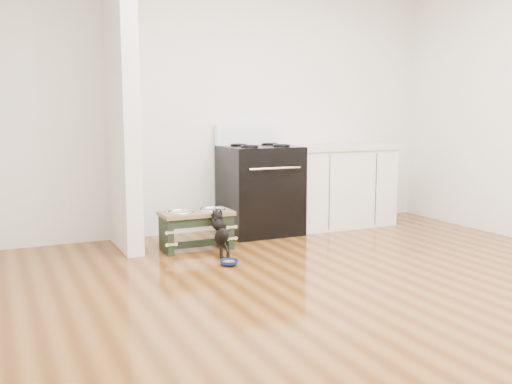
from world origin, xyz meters
TOP-DOWN VIEW (x-y plane):
  - ground at (0.00, 0.00)m, footprint 5.00×5.00m
  - room_shell at (0.00, 0.00)m, footprint 5.00×5.00m
  - partition_wall at (-1.18, 2.10)m, footprint 0.15×0.80m
  - oven_range at (0.25, 2.16)m, footprint 0.76×0.69m
  - cabinet_run at (1.23, 2.18)m, footprint 1.24×0.64m
  - dog_feeder at (-0.60, 1.75)m, footprint 0.66×0.35m
  - puppy at (-0.48, 1.44)m, footprint 0.12×0.34m
  - floor_bowl at (-0.54, 1.10)m, footprint 0.20×0.20m

SIDE VIEW (x-z plane):
  - ground at x=0.00m, z-range 0.00..0.00m
  - floor_bowl at x=-0.54m, z-range 0.00..0.05m
  - puppy at x=-0.48m, z-range 0.02..0.42m
  - dog_feeder at x=-0.60m, z-range 0.07..0.45m
  - cabinet_run at x=1.23m, z-range 0.00..0.91m
  - oven_range at x=0.25m, z-range -0.09..1.05m
  - partition_wall at x=-1.18m, z-range 0.00..2.70m
  - room_shell at x=0.00m, z-range -0.88..4.12m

